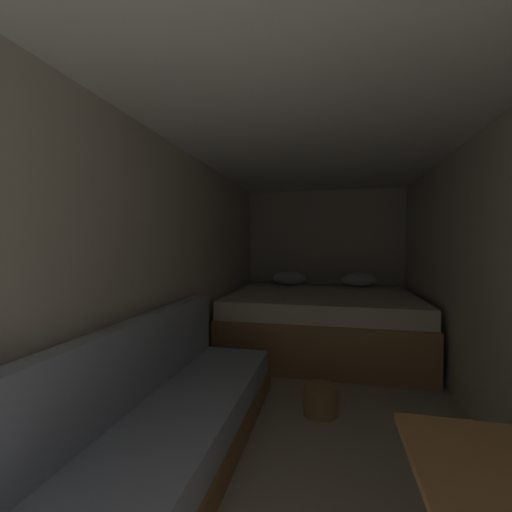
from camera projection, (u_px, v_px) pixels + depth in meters
The scene contains 8 objects.
ground_plane at pixel (315, 418), 2.49m from camera, with size 7.24×7.24×0.00m, color #A39984.
wall_back at pixel (324, 260), 5.03m from camera, with size 2.36×0.05×2.09m, color beige.
wall_left at pixel (170, 274), 2.71m from camera, with size 0.05×5.24×2.09m, color beige.
wall_right at pixel (495, 281), 2.20m from camera, with size 0.05×5.24×2.09m, color beige.
ceiling_slab at pixel (316, 129), 2.41m from camera, with size 2.36×5.24×0.05m, color white.
bed at pixel (322, 321), 4.09m from camera, with size 2.14×1.87×0.90m.
sofa_left at pixel (156, 433), 1.85m from camera, with size 0.70×2.56×0.82m.
wicker_basket at pixel (320, 400), 2.55m from camera, with size 0.26×0.26×0.22m.
Camera 1 is at (0.11, -0.45, 1.29)m, focal length 23.60 mm.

